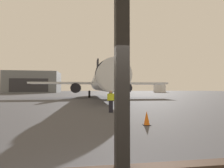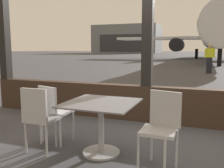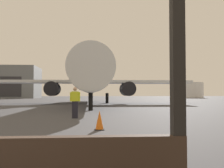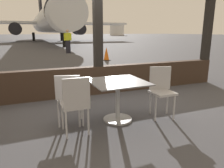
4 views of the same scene
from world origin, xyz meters
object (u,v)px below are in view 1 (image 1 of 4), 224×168
at_px(fuel_storage_tank, 160,87).
at_px(airplane, 102,82).
at_px(ground_crew_worker, 111,101).
at_px(traffic_cone, 147,118).
at_px(distant_hangar, 34,82).

bearing_deg(fuel_storage_tank, airplane, -123.24).
height_order(ground_crew_worker, traffic_cone, ground_crew_worker).
bearing_deg(fuel_storage_tank, ground_crew_worker, -115.95).
xyz_separation_m(airplane, traffic_cone, (0.32, -25.54, -2.96)).
bearing_deg(traffic_cone, fuel_storage_tank, 66.21).
xyz_separation_m(airplane, fuel_storage_tank, (35.37, 53.96, -0.70)).
bearing_deg(distant_hangar, airplane, -61.19).
bearing_deg(traffic_cone, airplane, 90.71).
distance_m(airplane, fuel_storage_tank, 64.52).
bearing_deg(distant_hangar, fuel_storage_tank, 2.94).
distance_m(airplane, distant_hangar, 57.90).
xyz_separation_m(ground_crew_worker, distant_hangar, (-27.01, 71.25, 3.98)).
distance_m(distant_hangar, fuel_storage_tank, 63.38).
relative_size(distant_hangar, fuel_storage_tank, 3.56).
bearing_deg(traffic_cone, ground_crew_worker, 103.51).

